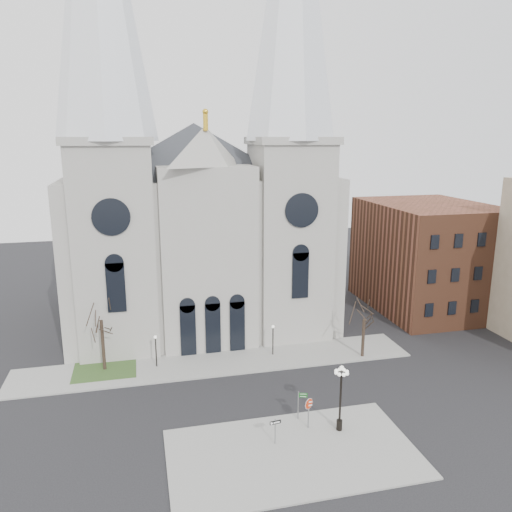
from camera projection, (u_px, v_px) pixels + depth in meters
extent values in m
plane|color=black|center=(239.00, 422.00, 40.19)|extent=(160.00, 160.00, 0.00)
cube|color=gray|center=(293.00, 453.00, 36.12)|extent=(18.00, 10.00, 0.14)
cube|color=gray|center=(217.00, 363.00, 50.58)|extent=(40.00, 6.00, 0.14)
cube|color=#2F4D21|center=(105.00, 370.00, 49.05)|extent=(6.00, 5.00, 0.18)
cube|color=#9B9890|center=(197.00, 246.00, 62.69)|extent=(30.00, 24.00, 18.00)
pyramid|color=#2D3035|center=(194.00, 123.00, 59.19)|extent=(33.00, 26.40, 6.00)
cube|color=#9B9890|center=(115.00, 249.00, 52.05)|extent=(8.00, 8.00, 22.00)
cylinder|color=black|center=(111.00, 217.00, 47.28)|extent=(3.60, 0.30, 3.60)
cube|color=#9B9890|center=(289.00, 240.00, 56.32)|extent=(8.00, 8.00, 22.00)
cylinder|color=black|center=(302.00, 210.00, 51.55)|extent=(3.60, 0.30, 3.60)
cube|color=#9B9890|center=(208.00, 259.00, 53.06)|extent=(10.00, 5.00, 19.50)
pyramid|color=#9B9890|center=(205.00, 146.00, 50.32)|extent=(11.00, 5.00, 4.00)
cube|color=brown|center=(427.00, 256.00, 66.12)|extent=(14.00, 18.00, 14.00)
cylinder|color=black|center=(103.00, 346.00, 48.46)|extent=(0.32, 0.32, 5.25)
cylinder|color=black|center=(363.00, 338.00, 51.59)|extent=(0.32, 0.32, 4.20)
cylinder|color=black|center=(156.00, 352.00, 49.34)|extent=(0.12, 0.12, 3.00)
sphere|color=white|center=(155.00, 337.00, 48.97)|extent=(0.32, 0.32, 0.32)
cylinder|color=black|center=(273.00, 341.00, 52.04)|extent=(0.12, 0.12, 3.00)
sphere|color=white|center=(273.00, 327.00, 51.67)|extent=(0.32, 0.32, 0.32)
cylinder|color=slate|center=(308.00, 413.00, 38.90)|extent=(0.10, 0.10, 2.48)
cylinder|color=#BB2B0C|center=(309.00, 404.00, 38.70)|extent=(0.86, 0.17, 0.86)
cylinder|color=white|center=(309.00, 404.00, 38.70)|extent=(0.92, 0.16, 0.93)
cube|color=white|center=(309.00, 402.00, 38.67)|extent=(0.47, 0.09, 0.11)
cube|color=white|center=(309.00, 405.00, 38.74)|extent=(0.53, 0.10, 0.11)
cylinder|color=black|center=(340.00, 402.00, 38.36)|extent=(0.17, 0.17, 4.79)
cylinder|color=black|center=(339.00, 425.00, 38.82)|extent=(0.46, 0.46, 0.83)
sphere|color=white|center=(342.00, 368.00, 37.69)|extent=(0.33, 0.33, 0.33)
cylinder|color=slate|center=(275.00, 431.00, 36.95)|extent=(0.09, 0.09, 2.00)
cube|color=black|center=(275.00, 422.00, 36.77)|extent=(0.88, 0.14, 0.29)
cylinder|color=slate|center=(298.00, 405.00, 40.16)|extent=(0.10, 0.10, 2.40)
cube|color=#0D5C13|center=(303.00, 394.00, 39.89)|extent=(0.66, 0.22, 0.16)
cube|color=#0D5C13|center=(303.00, 396.00, 39.95)|extent=(0.66, 0.22, 0.16)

